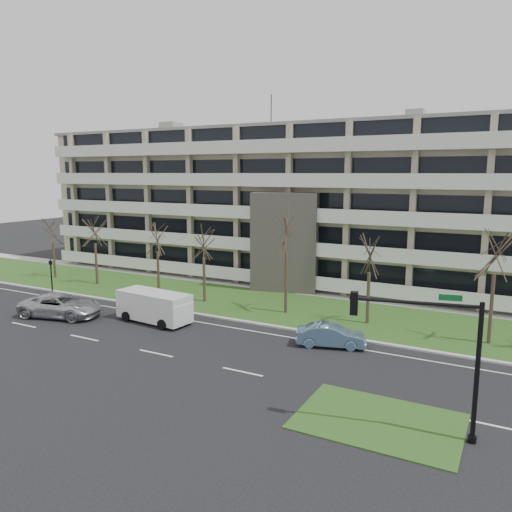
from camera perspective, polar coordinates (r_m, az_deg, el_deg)
The scene contains 19 objects.
ground at distance 31.21m, azimuth -11.36°, elevation -10.85°, with size 160.00×160.00×0.00m, color black.
grass_verge at distance 41.54m, azimuth 0.13°, elevation -5.45°, with size 90.00×10.00×0.06m, color #254A18.
curb at distance 37.36m, azimuth -3.50°, elevation -7.14°, with size 90.00×0.35×0.12m, color #B2B2AD.
sidewalk at distance 46.32m, azimuth 3.33°, elevation -3.88°, with size 90.00×2.00×0.08m, color #B2B2AD.
grass_median at distance 23.59m, azimuth 13.83°, elevation -17.86°, with size 7.00×5.00×0.06m, color #254A18.
lane_edge_line at distance 36.17m, azimuth -4.76°, elevation -7.82°, with size 90.00×0.12×0.01m, color white.
apartment_building at distance 51.43m, azimuth 6.61°, elevation 5.96°, with size 60.50×15.10×18.75m.
silver_pickup at distance 40.51m, azimuth -21.37°, elevation -5.30°, with size 2.86×6.20×1.72m, color #B2B4BA.
blue_sedan at distance 31.88m, azimuth 8.57°, elevation -8.97°, with size 1.50×4.31×1.42m, color #6E9CBE.
white_van at distance 37.04m, azimuth -11.51°, elevation -5.43°, with size 5.90×2.77×2.22m.
traffic_signal at distance 21.48m, azimuth 19.54°, elevation -9.64°, with size 5.14×1.39×6.06m.
pedestrian_signal at distance 48.84m, azimuth -22.37°, elevation -1.63°, with size 0.30×0.24×3.02m.
tree_0 at distance 54.97m, azimuth -22.28°, elevation 2.92°, with size 3.29×3.29×6.58m.
tree_1 at distance 50.20m, azimuth -18.00°, elevation 3.17°, with size 3.61×3.61×7.22m.
tree_2 at distance 45.28m, azimuth -11.24°, elevation 2.34°, with size 3.38×3.38×6.75m.
tree_3 at distance 41.40m, azimuth -6.02°, elevation 1.84°, with size 3.39×3.39×6.77m.
tree_4 at distance 37.68m, azimuth 3.50°, elevation 3.31°, with size 4.30×4.30×8.61m.
tree_5 at distance 35.98m, azimuth 12.88°, elevation 0.43°, with size 3.36×3.36×6.73m.
tree_6 at distance 34.03m, azimuth 25.77°, elevation 1.08°, with size 4.07×4.07×8.14m.
Camera 1 is at (18.83, -22.43, 10.78)m, focal length 35.00 mm.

